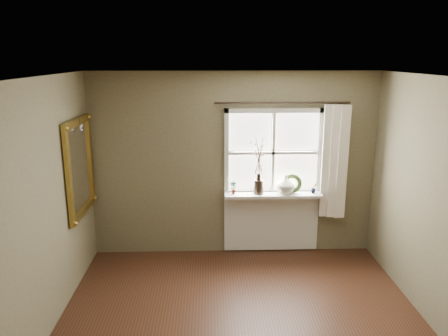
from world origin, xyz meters
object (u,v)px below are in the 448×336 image
cream_vase (286,184)px  wreath (292,185)px  gilt_mirror (80,167)px  dark_jug (258,187)px

cream_vase → wreath: bearing=21.4°
cream_vase → gilt_mirror: 2.75m
gilt_mirror → cream_vase: bearing=9.5°
wreath → gilt_mirror: gilt_mirror is taller
cream_vase → dark_jug: bearing=180.0°
wreath → gilt_mirror: 2.86m
cream_vase → wreath: size_ratio=0.98×
dark_jug → wreath: (0.48, 0.04, 0.00)m
dark_jug → gilt_mirror: size_ratio=0.16×
wreath → gilt_mirror: (-2.79, -0.49, 0.42)m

